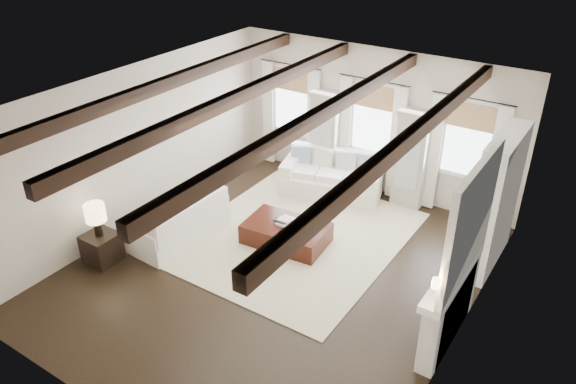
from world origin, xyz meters
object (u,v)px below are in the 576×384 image
Objects in this scene: sofa_back at (333,176)px; ottoman at (286,233)px; sofa_left at (182,223)px; side_table_front at (102,248)px; side_table_back at (321,167)px.

ottoman is at bearing -83.21° from sofa_back.
sofa_left is at bearing -156.34° from ottoman.
sofa_back is 4.22× the size of side_table_front.
ottoman is 2.80m from side_table_back.
sofa_back is 2.30m from ottoman.
side_table_back is at bearing 75.36° from sofa_left.
side_table_front is at bearing -115.60° from sofa_back.
side_table_front is 5.28m from side_table_back.
sofa_back is at bearing 91.46° from ottoman.
sofa_back reaches higher than ottoman.
sofa_left is at bearing -104.64° from side_table_back.
side_table_front is (-2.21, -4.61, -0.09)m from sofa_back.
sofa_back is at bearing 64.40° from side_table_front.
sofa_back is at bearing -36.77° from side_table_back.
side_table_back reaches higher than ottoman.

